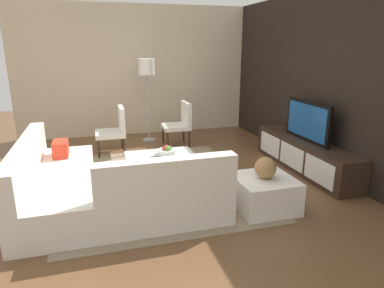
{
  "coord_description": "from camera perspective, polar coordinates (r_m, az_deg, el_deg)",
  "views": [
    {
      "loc": [
        4.48,
        -0.79,
        1.95
      ],
      "look_at": [
        -0.21,
        0.57,
        0.53
      ],
      "focal_mm": 31.75,
      "sensor_mm": 36.0,
      "label": 1
    }
  ],
  "objects": [
    {
      "name": "ground_plane",
      "position": [
        4.95,
        -5.75,
        -7.03
      ],
      "size": [
        14.0,
        14.0,
        0.0
      ],
      "primitive_type": "plane",
      "color": "brown"
    },
    {
      "name": "floor_lamp",
      "position": [
        7.06,
        -7.63,
        11.91
      ],
      "size": [
        0.32,
        0.32,
        1.69
      ],
      "color": "#A5A5AA",
      "rests_on": "ground"
    },
    {
      "name": "accent_chair_near",
      "position": [
        6.43,
        -12.78,
        2.73
      ],
      "size": [
        0.57,
        0.53,
        0.87
      ],
      "rotation": [
        0.0,
        0.0,
        0.17
      ],
      "color": "#332319",
      "rests_on": "ground"
    },
    {
      "name": "ottoman",
      "position": [
        4.31,
        11.97,
        -8.07
      ],
      "size": [
        0.7,
        0.7,
        0.4
      ],
      "primitive_type": "cube",
      "color": "white",
      "rests_on": "ground"
    },
    {
      "name": "feature_wall_back",
      "position": [
        5.7,
        21.93,
        9.59
      ],
      "size": [
        6.4,
        0.12,
        2.8
      ],
      "primitive_type": "cube",
      "color": "black",
      "rests_on": "ground"
    },
    {
      "name": "area_rug",
      "position": [
        5.03,
        -5.97,
        -6.54
      ],
      "size": [
        3.19,
        2.66,
        0.01
      ],
      "primitive_type": "cube",
      "color": "gray",
      "rests_on": "ground"
    },
    {
      "name": "decorative_ball",
      "position": [
        4.18,
        12.24,
        -3.92
      ],
      "size": [
        0.26,
        0.26,
        0.26
      ],
      "primitive_type": "sphere",
      "color": "#997247",
      "rests_on": "ottoman"
    },
    {
      "name": "book_stack",
      "position": [
        4.67,
        -5.86,
        -2.84
      ],
      "size": [
        0.22,
        0.15,
        0.09
      ],
      "color": "maroon",
      "rests_on": "coffee_table"
    },
    {
      "name": "sectional_couch",
      "position": [
        4.31,
        -16.04,
        -7.11
      ],
      "size": [
        2.3,
        2.35,
        0.83
      ],
      "color": "white",
      "rests_on": "ground"
    },
    {
      "name": "coffee_table",
      "position": [
        4.98,
        -4.9,
        -4.34
      ],
      "size": [
        0.99,
        1.02,
        0.38
      ],
      "color": "#332319",
      "rests_on": "ground"
    },
    {
      "name": "fruit_bowl",
      "position": [
        5.09,
        -4.25,
        -1.14
      ],
      "size": [
        0.28,
        0.28,
        0.13
      ],
      "color": "silver",
      "rests_on": "coffee_table"
    },
    {
      "name": "media_console",
      "position": [
        5.75,
        18.34,
        -1.77
      ],
      "size": [
        2.27,
        0.48,
        0.5
      ],
      "color": "#332319",
      "rests_on": "ground"
    },
    {
      "name": "accent_chair_far",
      "position": [
        6.81,
        -1.97,
        3.86
      ],
      "size": [
        0.53,
        0.52,
        0.87
      ],
      "rotation": [
        0.0,
        0.0,
        -0.16
      ],
      "color": "#332319",
      "rests_on": "ground"
    },
    {
      "name": "side_wall_left",
      "position": [
        7.76,
        -9.05,
        12.0
      ],
      "size": [
        0.12,
        5.2,
        2.8
      ],
      "primitive_type": "cube",
      "color": "beige",
      "rests_on": "ground"
    },
    {
      "name": "television",
      "position": [
        5.61,
        18.85,
        3.69
      ],
      "size": [
        1.08,
        0.06,
        0.62
      ],
      "color": "black",
      "rests_on": "media_console"
    }
  ]
}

